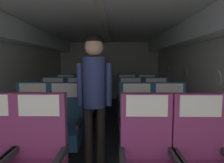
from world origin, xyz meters
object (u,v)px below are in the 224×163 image
Objects in this scene: seat_b_left_aisle at (64,127)px; flight_attendant at (94,87)px; seat_c_left_aisle at (78,110)px; seat_c_right_aisle at (156,110)px; seat_b_left_window at (31,126)px; seat_d_left_aisle at (85,100)px; seat_b_right_window at (137,127)px; seat_d_left_window at (65,100)px; seat_a_right_window at (148,163)px; seat_d_right_window at (127,100)px; seat_b_right_aisle at (170,127)px; seat_c_right_window at (131,110)px; seat_c_left_window at (52,110)px; seat_a_left_aisle at (37,162)px; seat_d_right_aisle at (147,100)px.

flight_attendant is at bearing -28.52° from seat_b_left_aisle.
seat_c_left_aisle is 1.00× the size of seat_c_right_aisle.
seat_b_left_window is 1.00× the size of seat_c_right_aisle.
seat_d_left_aisle is (0.46, 1.89, 0.00)m from seat_b_left_window.
seat_d_left_window is (-1.49, 1.91, 0.00)m from seat_b_right_window.
seat_a_right_window is 1.00× the size of seat_b_right_window.
seat_d_right_window is (1.01, 1.90, 0.00)m from seat_b_left_aisle.
seat_c_right_window is (-0.47, 0.96, 0.00)m from seat_b_right_aisle.
seat_c_left_window is at bearing -116.28° from seat_d_left_aisle.
seat_b_right_aisle is at bearing 32.86° from seat_a_left_aisle.
seat_a_left_aisle is 1.00× the size of seat_b_right_window.
seat_a_right_window is 1.00× the size of seat_d_left_window.
seat_c_left_window and seat_d_left_aisle have the same top height.
flight_attendant reaches higher than seat_c_left_window.
flight_attendant is (-1.04, -2.16, 0.59)m from seat_d_right_aisle.
seat_b_right_aisle is 1.07m from seat_c_right_window.
seat_c_left_aisle is (0.49, -0.00, 0.00)m from seat_c_left_window.
seat_b_right_window is at bearing 42.77° from seat_a_left_aisle.
seat_c_left_aisle is at bearing 136.51° from seat_b_right_window.
seat_a_left_aisle is at bearing -89.78° from seat_d_left_aisle.
flight_attendant is at bearing -131.37° from seat_c_right_aisle.
seat_b_left_window and seat_c_left_aisle have the same top height.
seat_a_left_aisle is 3.23m from seat_d_right_aisle.
flight_attendant is at bearing 57.69° from seat_a_left_aisle.
seat_a_left_aisle and seat_d_right_aisle have the same top height.
seat_a_right_window is 3.21m from seat_d_left_window.
seat_c_left_aisle is at bearing -0.31° from seat_c_left_window.
seat_c_left_window is 1.00× the size of seat_c_right_window.
seat_c_left_aisle is 1.00× the size of seat_c_right_window.
seat_b_right_aisle is (0.48, 0.96, 0.00)m from seat_a_right_window.
seat_b_left_aisle is at bearing -90.59° from seat_c_left_aisle.
seat_b_right_aisle is 1.96m from seat_d_right_window.
seat_b_right_aisle and seat_c_left_window have the same top height.
seat_d_left_aisle is at bearing 147.37° from seat_c_right_aisle.
seat_a_left_aisle is 1.00× the size of seat_b_left_window.
flight_attendant is (-0.56, -1.21, 0.59)m from seat_c_right_window.
seat_c_right_aisle is at bearing 75.52° from seat_a_right_window.
seat_c_left_aisle is 1.00× the size of seat_d_left_window.
seat_b_left_window is 0.63× the size of flight_attendant.
seat_a_right_window and seat_c_right_aisle have the same top height.
seat_b_right_window is (1.49, -0.03, 0.00)m from seat_b_left_window.
seat_a_left_aisle and seat_d_left_window have the same top height.
seat_b_left_aisle is 1.00× the size of seat_d_left_aisle.
seat_d_right_aisle is (-0.00, 0.98, 0.00)m from seat_c_right_aisle.
seat_c_right_aisle and seat_d_left_aisle have the same top height.
seat_a_left_aisle is 1.38m from seat_b_right_window.
seat_b_left_aisle and seat_c_left_window have the same top height.
seat_a_left_aisle is 0.96m from seat_b_left_aisle.
flight_attendant reaches higher than seat_c_right_aisle.
seat_b_right_aisle and seat_d_left_window have the same top height.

